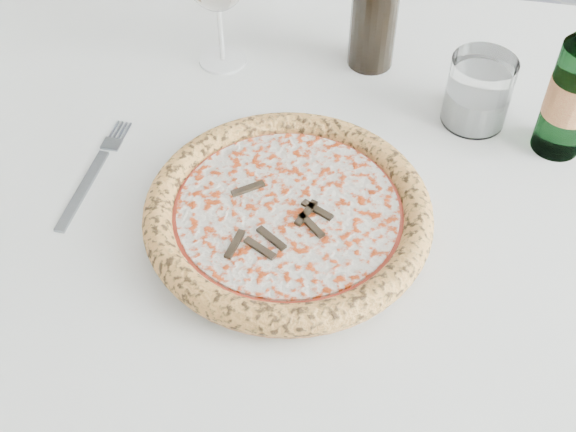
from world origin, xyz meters
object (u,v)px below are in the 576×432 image
pizza (288,212)px  plate (288,223)px  beer_bottle (576,87)px  chair_far (426,6)px  dining_table (307,214)px  tumbler (478,95)px

pizza → plate: bearing=16.2°
plate → beer_bottle: 0.38m
beer_bottle → pizza: bearing=-143.2°
chair_far → pizza: bearing=-95.1°
plate → beer_bottle: size_ratio=1.24×
dining_table → chair_far: bearing=84.2°
tumbler → plate: bearing=-127.4°
chair_far → pizza: (-0.08, -0.88, 0.25)m
dining_table → tumbler: size_ratio=16.80×
dining_table → tumbler: tumbler is taller
pizza → tumbler: 0.31m
chair_far → pizza: chair_far is taller
pizza → chair_far: bearing=84.9°
plate → beer_bottle: beer_bottle is taller
tumbler → beer_bottle: size_ratio=0.40×
chair_far → plate: bearing=-95.1°
chair_far → tumbler: bearing=-80.1°
chair_far → dining_table: bearing=-95.8°
plate → chair_far: bearing=84.9°
chair_far → beer_bottle: bearing=-71.7°
pizza → beer_bottle: beer_bottle is taller
chair_far → beer_bottle: beer_bottle is taller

